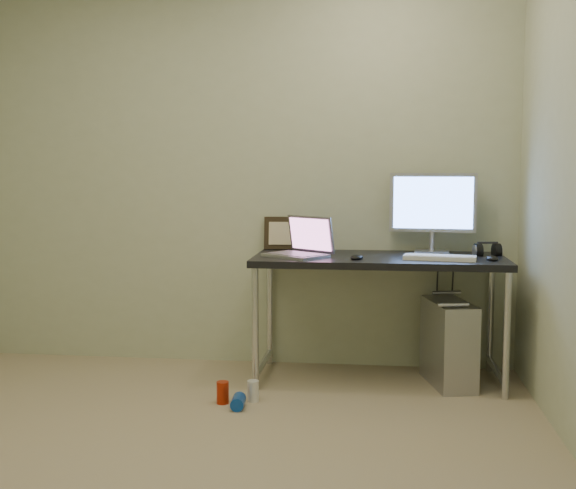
{
  "coord_description": "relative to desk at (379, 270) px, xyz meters",
  "views": [
    {
      "loc": [
        0.87,
        -2.84,
        1.26
      ],
      "look_at": [
        0.39,
        1.08,
        0.85
      ],
      "focal_mm": 45.0,
      "sensor_mm": 36.0,
      "label": 1
    }
  ],
  "objects": [
    {
      "name": "cable_a",
      "position": [
        0.36,
        0.27,
        -0.27
      ],
      "size": [
        0.01,
        0.16,
        0.69
      ],
      "primitive_type": "cylinder",
      "rotation": [
        0.21,
        0.0,
        0.0
      ],
      "color": "black",
      "rests_on": "ground"
    },
    {
      "name": "tower_computer",
      "position": [
        0.41,
        -0.04,
        -0.42
      ],
      "size": [
        0.31,
        0.51,
        0.52
      ],
      "rotation": [
        0.0,
        0.0,
        0.23
      ],
      "color": "#A6A6AA",
      "rests_on": "ground"
    },
    {
      "name": "keyboard",
      "position": [
        0.34,
        -0.12,
        0.1
      ],
      "size": [
        0.42,
        0.2,
        0.02
      ],
      "primitive_type": "cube",
      "rotation": [
        0.0,
        0.0,
        -0.17
      ],
      "color": "white",
      "rests_on": "desk"
    },
    {
      "name": "can_red",
      "position": [
        -0.83,
        -0.54,
        -0.6
      ],
      "size": [
        0.07,
        0.07,
        0.12
      ],
      "primitive_type": "cylinder",
      "rotation": [
        0.0,
        0.0,
        0.13
      ],
      "color": "#AF2309",
      "rests_on": "ground"
    },
    {
      "name": "mouse_left",
      "position": [
        -0.13,
        -0.16,
        0.1
      ],
      "size": [
        0.1,
        0.12,
        0.04
      ],
      "primitive_type": "ellipsoid",
      "rotation": [
        0.0,
        0.0,
        -0.33
      ],
      "color": "black",
      "rests_on": "desk"
    },
    {
      "name": "mouse_right",
      "position": [
        0.63,
        -0.12,
        0.1
      ],
      "size": [
        0.08,
        0.11,
        0.03
      ],
      "primitive_type": "ellipsoid",
      "rotation": [
        0.0,
        0.0,
        0.16
      ],
      "color": "black",
      "rests_on": "desk"
    },
    {
      "name": "picture_frame",
      "position": [
        -0.6,
        0.3,
        0.19
      ],
      "size": [
        0.27,
        0.09,
        0.21
      ],
      "primitive_type": "cube",
      "rotation": [
        -0.21,
        0.0,
        0.06
      ],
      "color": "black",
      "rests_on": "desk"
    },
    {
      "name": "webcam",
      "position": [
        -0.42,
        0.24,
        0.16
      ],
      "size": [
        0.04,
        0.03,
        0.11
      ],
      "rotation": [
        0.0,
        0.0,
        -0.13
      ],
      "color": "silver",
      "rests_on": "desk"
    },
    {
      "name": "floor",
      "position": [
        -0.89,
        -1.43,
        -0.67
      ],
      "size": [
        3.5,
        3.5,
        0.0
      ],
      "primitive_type": "plane",
      "color": "tan",
      "rests_on": "ground"
    },
    {
      "name": "laptop",
      "position": [
        -0.46,
        -0.05,
        0.14
      ],
      "size": [
        0.44,
        0.42,
        0.23
      ],
      "rotation": [
        0.0,
        0.0,
        -0.64
      ],
      "color": "#BBBBC3",
      "rests_on": "desk"
    },
    {
      "name": "cable_b",
      "position": [
        0.45,
        0.25,
        -0.29
      ],
      "size": [
        0.02,
        0.11,
        0.71
      ],
      "primitive_type": "cylinder",
      "rotation": [
        0.14,
        0.0,
        0.09
      ],
      "color": "black",
      "rests_on": "ground"
    },
    {
      "name": "can_white",
      "position": [
        -0.68,
        -0.49,
        -0.61
      ],
      "size": [
        0.08,
        0.08,
        0.12
      ],
      "primitive_type": "cylinder",
      "rotation": [
        0.0,
        0.0,
        -0.45
      ],
      "color": "white",
      "rests_on": "ground"
    },
    {
      "name": "monitor",
      "position": [
        0.32,
        0.21,
        0.37
      ],
      "size": [
        0.52,
        0.17,
        0.49
      ],
      "rotation": [
        0.0,
        0.0,
        -0.09
      ],
      "color": "#BBBBC3",
      "rests_on": "desk"
    },
    {
      "name": "headphones",
      "position": [
        0.64,
        0.11,
        0.11
      ],
      "size": [
        0.17,
        0.1,
        0.1
      ],
      "rotation": [
        0.0,
        0.0,
        0.18
      ],
      "color": "black",
      "rests_on": "desk"
    },
    {
      "name": "wall_back",
      "position": [
        -0.89,
        0.32,
        0.58
      ],
      "size": [
        3.5,
        0.02,
        2.5
      ],
      "primitive_type": "cube",
      "color": "beige",
      "rests_on": "ground"
    },
    {
      "name": "desk",
      "position": [
        0.0,
        0.0,
        0.0
      ],
      "size": [
        1.47,
        0.64,
        0.75
      ],
      "color": "black",
      "rests_on": "ground"
    },
    {
      "name": "can_blue",
      "position": [
        -0.73,
        -0.61,
        -0.63
      ],
      "size": [
        0.08,
        0.13,
        0.07
      ],
      "primitive_type": "cylinder",
      "rotation": [
        1.57,
        0.0,
        0.07
      ],
      "color": "#1144AC",
      "rests_on": "ground"
    }
  ]
}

